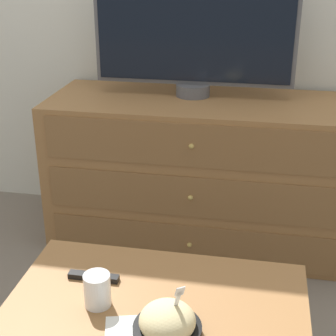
{
  "coord_description": "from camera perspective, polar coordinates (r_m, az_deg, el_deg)",
  "views": [
    {
      "loc": [
        0.42,
        -2.72,
        1.46
      ],
      "look_at": [
        0.16,
        -1.28,
        0.82
      ],
      "focal_mm": 55.0,
      "sensor_mm": 36.0,
      "label": 1
    }
  ],
  "objects": [
    {
      "name": "ground_plane",
      "position": [
        3.11,
        1.47,
        -4.36
      ],
      "size": [
        12.0,
        12.0,
        0.0
      ],
      "primitive_type": "plane",
      "color": "#70665B"
    },
    {
      "name": "dresser",
      "position": [
        2.64,
        3.4,
        -0.47
      ],
      "size": [
        1.49,
        0.59,
        0.76
      ],
      "color": "olive",
      "rests_on": "ground_plane"
    },
    {
      "name": "tv",
      "position": [
        2.52,
        2.94,
        15.97
      ],
      "size": [
        0.97,
        0.17,
        0.7
      ],
      "color": "#515156",
      "rests_on": "dresser"
    },
    {
      "name": "coffee_table",
      "position": [
        1.6,
        -1.37,
        -17.04
      ],
      "size": [
        0.88,
        0.57,
        0.49
      ],
      "color": "#9E6B3D",
      "rests_on": "ground_plane"
    },
    {
      "name": "takeout_bowl",
      "position": [
        1.43,
        -0.07,
        -16.88
      ],
      "size": [
        0.19,
        0.19,
        0.17
      ],
      "color": "black",
      "rests_on": "coffee_table"
    },
    {
      "name": "drink_cup",
      "position": [
        1.54,
        -8.0,
        -13.41
      ],
      "size": [
        0.08,
        0.08,
        0.1
      ],
      "color": "white",
      "rests_on": "coffee_table"
    },
    {
      "name": "napkin",
      "position": [
        1.45,
        -3.55,
        -18.12
      ],
      "size": [
        0.2,
        0.2,
        0.0
      ],
      "color": "white",
      "rests_on": "coffee_table"
    },
    {
      "name": "remote_control",
      "position": [
        1.66,
        -8.24,
        -11.83
      ],
      "size": [
        0.16,
        0.03,
        0.02
      ],
      "color": "black",
      "rests_on": "coffee_table"
    }
  ]
}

